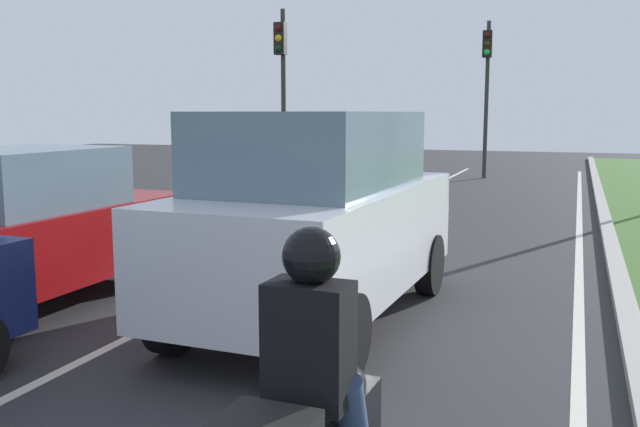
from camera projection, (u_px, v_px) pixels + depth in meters
ground_plane at (381, 231)px, 13.37m from camera, size 60.00×60.00×0.00m
lane_line_center at (346, 229)px, 13.61m from camera, size 0.12×32.00×0.01m
lane_line_right_edge at (579, 243)px, 12.12m from camera, size 0.12×32.00×0.01m
curb_right at (610, 242)px, 11.94m from camera, size 0.24×48.00×0.12m
car_suv_ahead at (318, 216)px, 7.48m from camera, size 2.09×4.56×2.28m
car_sedan_left_lane at (29, 228)px, 8.16m from camera, size 1.86×4.31×1.86m
car_hatchback_far at (281, 181)px, 14.25m from camera, size 1.81×3.74×1.78m
rider_person at (312, 340)px, 3.32m from camera, size 0.51×0.41×1.16m
traffic_light_overhead_left at (282, 72)px, 19.90m from camera, size 0.32×0.50×5.21m
traffic_light_far_median at (487, 74)px, 23.72m from camera, size 0.32×0.50×5.37m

